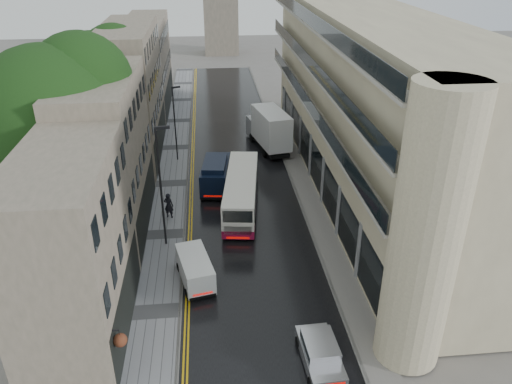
{
  "coord_description": "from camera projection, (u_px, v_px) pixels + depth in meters",
  "views": [
    {
      "loc": [
        -2.44,
        -11.62,
        19.04
      ],
      "look_at": [
        0.5,
        18.0,
        3.79
      ],
      "focal_mm": 35.0,
      "sensor_mm": 36.0,
      "label": 1
    }
  ],
  "objects": [
    {
      "name": "navy_van",
      "position": [
        201.0,
        183.0,
        40.2
      ],
      "size": [
        2.74,
        5.48,
        2.68
      ],
      "primitive_type": null,
      "rotation": [
        0.0,
        0.0,
        -0.12
      ],
      "color": "black",
      "rests_on": "road"
    },
    {
      "name": "silver_hatchback",
      "position": [
        312.0,
        376.0,
        23.3
      ],
      "size": [
        1.87,
        3.95,
        1.46
      ],
      "primitive_type": null,
      "rotation": [
        0.0,
        0.0,
        0.05
      ],
      "color": "silver",
      "rests_on": "road"
    },
    {
      "name": "right_sidewalk",
      "position": [
        301.0,
        178.0,
        43.99
      ],
      "size": [
        1.8,
        85.0,
        0.12
      ],
      "primitive_type": "cube",
      "color": "slate",
      "rests_on": "ground"
    },
    {
      "name": "pedestrian",
      "position": [
        169.0,
        205.0,
        37.31
      ],
      "size": [
        0.85,
        0.69,
        2.01
      ],
      "primitive_type": "imported",
      "rotation": [
        0.0,
        0.0,
        2.81
      ],
      "color": "black",
      "rests_on": "left_sidewalk"
    },
    {
      "name": "road",
      "position": [
        240.0,
        181.0,
        43.54
      ],
      "size": [
        9.0,
        85.0,
        0.02
      ],
      "primitive_type": "cube",
      "color": "black",
      "rests_on": "ground"
    },
    {
      "name": "old_shop_row",
      "position": [
        125.0,
        110.0,
        42.19
      ],
      "size": [
        4.5,
        56.0,
        12.0
      ],
      "primitive_type": null,
      "color": "gray",
      "rests_on": "ground"
    },
    {
      "name": "modern_block",
      "position": [
        368.0,
        106.0,
        39.93
      ],
      "size": [
        8.0,
        40.0,
        14.0
      ],
      "primitive_type": null,
      "color": "beige",
      "rests_on": "ground"
    },
    {
      "name": "tree_far",
      "position": [
        98.0,
        98.0,
        44.5
      ],
      "size": [
        9.24,
        9.24,
        12.46
      ],
      "primitive_type": null,
      "color": "black",
      "rests_on": "ground"
    },
    {
      "name": "lamp_post_far",
      "position": [
        175.0,
        125.0,
        46.0
      ],
      "size": [
        0.8,
        0.45,
        6.99
      ],
      "primitive_type": null,
      "rotation": [
        0.0,
        0.0,
        0.38
      ],
      "color": "black",
      "rests_on": "left_sidewalk"
    },
    {
      "name": "lamp_post_near",
      "position": [
        161.0,
        189.0,
        32.61
      ],
      "size": [
        0.97,
        0.34,
        8.48
      ],
      "primitive_type": null,
      "rotation": [
        0.0,
        0.0,
        0.13
      ],
      "color": "black",
      "rests_on": "left_sidewalk"
    },
    {
      "name": "tree_near",
      "position": [
        56.0,
        144.0,
        32.63
      ],
      "size": [
        10.56,
        10.56,
        13.89
      ],
      "primitive_type": null,
      "color": "black",
      "rests_on": "ground"
    },
    {
      "name": "white_van",
      "position": [
        187.0,
        285.0,
        29.12
      ],
      "size": [
        2.52,
        4.23,
        1.79
      ],
      "primitive_type": null,
      "rotation": [
        0.0,
        0.0,
        0.22
      ],
      "color": "white",
      "rests_on": "road"
    },
    {
      "name": "cream_bus",
      "position": [
        225.0,
        210.0,
        36.17
      ],
      "size": [
        3.5,
        10.22,
        2.73
      ],
      "primitive_type": null,
      "rotation": [
        0.0,
        0.0,
        -0.12
      ],
      "color": "white",
      "rests_on": "road"
    },
    {
      "name": "white_lorry",
      "position": [
        264.0,
        136.0,
        47.52
      ],
      "size": [
        3.92,
        8.21,
        4.14
      ],
      "primitive_type": null,
      "rotation": [
        0.0,
        0.0,
        0.2
      ],
      "color": "white",
      "rests_on": "road"
    },
    {
      "name": "left_sidewalk",
      "position": [
        172.0,
        184.0,
        43.0
      ],
      "size": [
        2.7,
        85.0,
        0.12
      ],
      "primitive_type": "cube",
      "color": "gray",
      "rests_on": "ground"
    }
  ]
}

